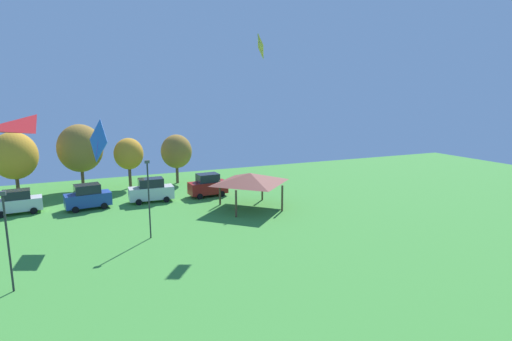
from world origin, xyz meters
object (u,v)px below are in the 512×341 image
parked_car_third_from_left (151,190)px  park_pavilion (250,178)px  kite_flying_9 (261,46)px  treeline_tree_4 (129,154)px  light_post_0 (149,195)px  treeline_tree_2 (14,156)px  parked_car_rightmost_in_row (208,185)px  treeline_tree_3 (80,148)px  parked_car_second_from_left (88,197)px  treeline_tree_5 (176,151)px  kite_flying_7 (98,141)px  parked_car_leftmost (17,202)px  kite_flying_5 (39,134)px  light_post_1 (7,236)px

parked_car_third_from_left → park_pavilion: 11.03m
kite_flying_9 → treeline_tree_4: bearing=124.7°
kite_flying_9 → light_post_0: 16.91m
light_post_0 → treeline_tree_2: 21.05m
parked_car_rightmost_in_row → treeline_tree_3: treeline_tree_3 is taller
parked_car_second_from_left → treeline_tree_5: (10.93, 8.35, 2.92)m
park_pavilion → treeline_tree_4: size_ratio=1.01×
parked_car_third_from_left → treeline_tree_3: (-6.60, 8.71, 3.83)m
parked_car_third_from_left → kite_flying_7: bearing=-122.9°
kite_flying_9 → kite_flying_7: bearing=179.7°
kite_flying_7 → light_post_0: bearing=-48.3°
parked_car_rightmost_in_row → treeline_tree_3: size_ratio=0.55×
parked_car_rightmost_in_row → treeline_tree_5: (-1.60, 8.26, 2.88)m
treeline_tree_3 → park_pavilion: bearing=-44.7°
parked_car_third_from_left → treeline_tree_2: (-13.09, 6.55, 3.62)m
parked_car_leftmost → kite_flying_9: bearing=-26.1°
kite_flying_5 → treeline_tree_4: bearing=76.6°
parked_car_third_from_left → treeline_tree_2: bearing=154.7°
parked_car_second_from_left → parked_car_third_from_left: size_ratio=0.97×
kite_flying_9 → parked_car_third_from_left: 18.80m
parked_car_third_from_left → parked_car_rightmost_in_row: 6.26m
kite_flying_9 → parked_car_rightmost_in_row: 16.56m
light_post_1 → parked_car_rightmost_in_row: bearing=45.0°
treeline_tree_3 → treeline_tree_4: (5.32, -1.07, -0.85)m
kite_flying_5 → parked_car_rightmost_in_row: size_ratio=0.71×
treeline_tree_2 → treeline_tree_5: treeline_tree_2 is taller
parked_car_second_from_left → light_post_1: bearing=-112.4°
light_post_1 → kite_flying_7: bearing=59.6°
kite_flying_5 → parked_car_second_from_left: bearing=84.7°
parked_car_third_from_left → park_pavilion: size_ratio=0.74×
kite_flying_5 → light_post_0: bearing=58.4°
kite_flying_5 → parked_car_second_from_left: 22.94m
kite_flying_5 → park_pavilion: 23.57m
parked_car_third_from_left → treeline_tree_2: size_ratio=0.62×
parked_car_second_from_left → parked_car_third_from_left: (6.26, 0.20, 0.02)m
park_pavilion → treeline_tree_2: treeline_tree_2 is taller
parked_car_second_from_left → parked_car_rightmost_in_row: parked_car_rightmost_in_row is taller
treeline_tree_4 → light_post_0: bearing=-92.0°
parked_car_rightmost_in_row → treeline_tree_5: 8.89m
kite_flying_9 → parked_car_leftmost: bearing=158.9°
parked_car_leftmost → light_post_1: (1.81, -17.81, 2.25)m
kite_flying_9 → light_post_0: bearing=-162.4°
kite_flying_7 → light_post_0: (3.25, -3.64, -4.04)m
kite_flying_5 → treeline_tree_2: size_ratio=0.42×
kite_flying_5 → parked_car_rightmost_in_row: (14.51, 21.43, -8.18)m
kite_flying_7 → kite_flying_9: (14.49, -0.08, 8.07)m
treeline_tree_2 → treeline_tree_4: bearing=5.2°
treeline_tree_2 → treeline_tree_3: treeline_tree_3 is taller
kite_flying_9 → light_post_1: (-20.03, -9.36, -12.27)m
parked_car_rightmost_in_row → treeline_tree_2: bearing=157.2°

